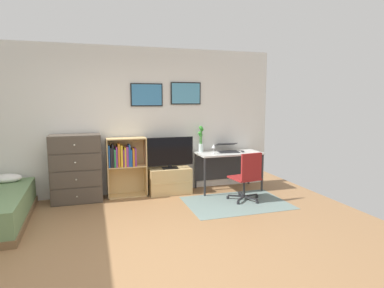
% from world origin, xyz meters
% --- Properties ---
extents(ground_plane, '(7.20, 7.20, 0.00)m').
position_xyz_m(ground_plane, '(0.00, 0.00, 0.00)').
color(ground_plane, '#936B44').
extents(wall_back_with_posters, '(6.12, 0.09, 2.70)m').
position_xyz_m(wall_back_with_posters, '(0.01, 2.43, 1.36)').
color(wall_back_with_posters, silver).
rests_on(wall_back_with_posters, ground_plane).
extents(area_rug, '(1.70, 1.20, 0.01)m').
position_xyz_m(area_rug, '(1.89, 1.26, 0.00)').
color(area_rug, slate).
rests_on(area_rug, ground_plane).
extents(dresser, '(0.83, 0.46, 1.16)m').
position_xyz_m(dresser, '(-0.70, 2.15, 0.58)').
color(dresser, '#4C4238').
rests_on(dresser, ground_plane).
extents(bookshelf, '(0.70, 0.30, 1.07)m').
position_xyz_m(bookshelf, '(0.12, 2.22, 0.64)').
color(bookshelf, tan).
rests_on(bookshelf, ground_plane).
extents(tv_stand, '(0.78, 0.41, 0.48)m').
position_xyz_m(tv_stand, '(0.94, 2.17, 0.24)').
color(tv_stand, tan).
rests_on(tv_stand, ground_plane).
extents(television, '(0.89, 0.16, 0.58)m').
position_xyz_m(television, '(0.94, 2.15, 0.77)').
color(television, black).
rests_on(television, tv_stand).
extents(desk, '(1.23, 0.61, 0.74)m').
position_xyz_m(desk, '(2.09, 2.15, 0.61)').
color(desk, silver).
rests_on(desk, ground_plane).
extents(office_chair, '(0.57, 0.58, 0.86)m').
position_xyz_m(office_chair, '(2.10, 1.28, 0.46)').
color(office_chair, '#232326').
rests_on(office_chair, ground_plane).
extents(laptop, '(0.43, 0.46, 0.17)m').
position_xyz_m(laptop, '(2.11, 2.16, 0.81)').
color(laptop, '#333338').
rests_on(laptop, desk).
extents(computer_mouse, '(0.06, 0.10, 0.03)m').
position_xyz_m(computer_mouse, '(2.36, 2.00, 0.76)').
color(computer_mouse, '#262628').
rests_on(computer_mouse, desk).
extents(bamboo_vase, '(0.10, 0.10, 0.51)m').
position_xyz_m(bamboo_vase, '(1.59, 2.28, 1.01)').
color(bamboo_vase, silver).
rests_on(bamboo_vase, desk).
extents(wine_glass, '(0.07, 0.07, 0.18)m').
position_xyz_m(wine_glass, '(1.76, 2.02, 0.87)').
color(wine_glass, silver).
rests_on(wine_glass, desk).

